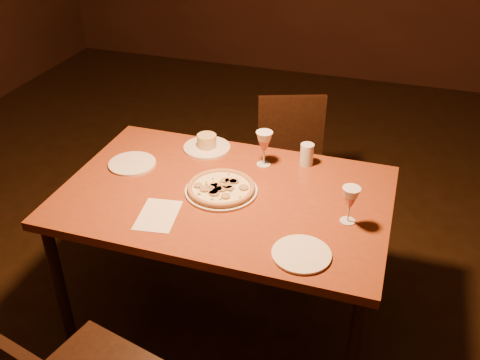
% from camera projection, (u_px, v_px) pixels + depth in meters
% --- Properties ---
extents(floor, '(7.00, 7.00, 0.00)m').
position_uv_depth(floor, '(231.00, 316.00, 2.75)').
color(floor, black).
rests_on(floor, ground).
extents(dining_table, '(1.43, 0.92, 0.76)m').
position_uv_depth(dining_table, '(225.00, 205.00, 2.38)').
color(dining_table, '#90391E').
rests_on(dining_table, floor).
extents(chair_far, '(0.51, 0.51, 0.83)m').
position_uv_depth(chair_far, '(292.00, 160.00, 3.18)').
color(chair_far, black).
rests_on(chair_far, floor).
extents(pizza_plate, '(0.32, 0.32, 0.03)m').
position_uv_depth(pizza_plate, '(221.00, 188.00, 2.34)').
color(pizza_plate, white).
rests_on(pizza_plate, dining_table).
extents(ramekin_saucer, '(0.24, 0.24, 0.07)m').
position_uv_depth(ramekin_saucer, '(207.00, 144.00, 2.67)').
color(ramekin_saucer, white).
rests_on(ramekin_saucer, dining_table).
extents(wine_glass_far, '(0.08, 0.08, 0.17)m').
position_uv_depth(wine_glass_far, '(264.00, 149.00, 2.50)').
color(wine_glass_far, '#C96653').
rests_on(wine_glass_far, dining_table).
extents(wine_glass_right, '(0.07, 0.07, 0.16)m').
position_uv_depth(wine_glass_right, '(350.00, 205.00, 2.12)').
color(wine_glass_right, '#C96653').
rests_on(wine_glass_right, dining_table).
extents(water_tumbler, '(0.06, 0.06, 0.11)m').
position_uv_depth(water_tumbler, '(307.00, 154.00, 2.52)').
color(water_tumbler, silver).
rests_on(water_tumbler, dining_table).
extents(side_plate_left, '(0.22, 0.22, 0.01)m').
position_uv_depth(side_plate_left, '(132.00, 164.00, 2.54)').
color(side_plate_left, white).
rests_on(side_plate_left, dining_table).
extents(side_plate_near, '(0.22, 0.22, 0.01)m').
position_uv_depth(side_plate_near, '(301.00, 254.00, 1.99)').
color(side_plate_near, white).
rests_on(side_plate_near, dining_table).
extents(menu_card, '(0.19, 0.25, 0.00)m').
position_uv_depth(menu_card, '(158.00, 215.00, 2.20)').
color(menu_card, silver).
rests_on(menu_card, dining_table).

